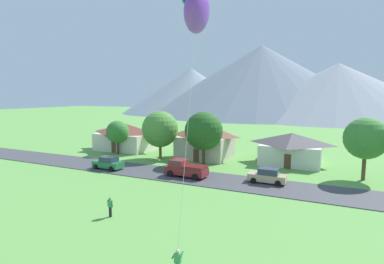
{
  "coord_description": "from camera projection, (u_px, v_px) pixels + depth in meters",
  "views": [
    {
      "loc": [
        8.91,
        -7.48,
        10.02
      ],
      "look_at": [
        -1.33,
        14.23,
        7.09
      ],
      "focal_mm": 28.61,
      "sensor_mm": 36.0,
      "label": 1
    }
  ],
  "objects": [
    {
      "name": "road_strip",
      "position": [
        245.0,
        183.0,
        34.56
      ],
      "size": [
        160.0,
        6.3,
        0.08
      ],
      "primitive_type": "cube",
      "color": "#424247",
      "rests_on": "ground"
    },
    {
      "name": "mountain_west_ridge",
      "position": [
        191.0,
        91.0,
        169.41
      ],
      "size": [
        75.63,
        75.63,
        24.6
      ],
      "primitive_type": "cone",
      "color": "gray",
      "rests_on": "ground"
    },
    {
      "name": "mountain_far_west_ridge",
      "position": [
        261.0,
        80.0,
        160.4
      ],
      "size": [
        122.0,
        122.0,
        35.61
      ],
      "primitive_type": "cone",
      "color": "slate",
      "rests_on": "ground"
    },
    {
      "name": "mountain_central_ridge",
      "position": [
        337.0,
        91.0,
        132.02
      ],
      "size": [
        93.14,
        93.14,
        23.52
      ],
      "primitive_type": "cone",
      "color": "#8E939E",
      "rests_on": "ground"
    },
    {
      "name": "house_leftmost",
      "position": [
        292.0,
        148.0,
        44.77
      ],
      "size": [
        8.94,
        8.1,
        4.48
      ],
      "color": "silver",
      "rests_on": "ground"
    },
    {
      "name": "house_left_center",
      "position": [
        126.0,
        136.0,
        56.01
      ],
      "size": [
        10.51,
        7.73,
        4.75
      ],
      "color": "beige",
      "rests_on": "ground"
    },
    {
      "name": "house_right_center",
      "position": [
        205.0,
        140.0,
        48.6
      ],
      "size": [
        8.35,
        7.57,
        5.44
      ],
      "color": "beige",
      "rests_on": "ground"
    },
    {
      "name": "tree_left_of_center",
      "position": [
        118.0,
        132.0,
        51.62
      ],
      "size": [
        3.82,
        3.82,
        5.68
      ],
      "color": "#4C3823",
      "rests_on": "ground"
    },
    {
      "name": "tree_center",
      "position": [
        160.0,
        129.0,
        47.42
      ],
      "size": [
        5.64,
        5.64,
        7.54
      ],
      "color": "brown",
      "rests_on": "ground"
    },
    {
      "name": "tree_right_of_center",
      "position": [
        204.0,
        131.0,
        43.85
      ],
      "size": [
        5.51,
        5.51,
        7.62
      ],
      "color": "#4C3823",
      "rests_on": "ground"
    },
    {
      "name": "tree_near_right",
      "position": [
        366.0,
        138.0,
        35.51
      ],
      "size": [
        4.89,
        4.89,
        7.44
      ],
      "color": "brown",
      "rests_on": "ground"
    },
    {
      "name": "parked_car_tan_west_end",
      "position": [
        268.0,
        176.0,
        34.69
      ],
      "size": [
        4.2,
        2.08,
        1.68
      ],
      "color": "tan",
      "rests_on": "road_strip"
    },
    {
      "name": "parked_car_green_mid_west",
      "position": [
        108.0,
        163.0,
        41.24
      ],
      "size": [
        4.26,
        2.19,
        1.68
      ],
      "color": "#237042",
      "rests_on": "road_strip"
    },
    {
      "name": "pickup_truck_maroon_east_side",
      "position": [
        185.0,
        168.0,
        37.4
      ],
      "size": [
        5.28,
        2.5,
        1.99
      ],
      "color": "maroon",
      "rests_on": "road_strip"
    },
    {
      "name": "kite_flyer_with_kite",
      "position": [
        196.0,
        14.0,
        15.98
      ],
      "size": [
        2.39,
        3.89,
        15.5
      ],
      "color": "navy",
      "rests_on": "ground"
    },
    {
      "name": "watcher_person",
      "position": [
        110.0,
        207.0,
        25.13
      ],
      "size": [
        0.56,
        0.24,
        1.68
      ],
      "color": "black",
      "rests_on": "ground"
    }
  ]
}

